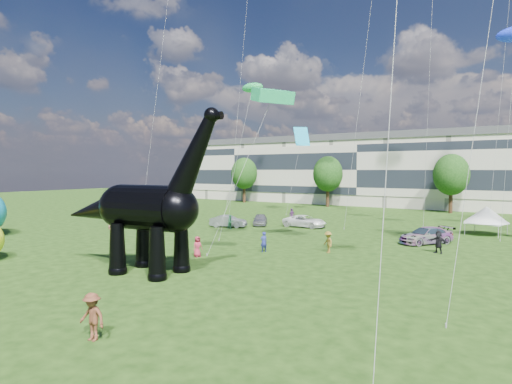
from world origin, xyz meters
The scene contains 13 objects.
ground centered at (0.00, 0.00, 0.00)m, with size 220.00×220.00×0.00m, color #16330C.
terrace_row centered at (-8.00, 62.00, 6.00)m, with size 78.00×11.00×12.00m, color beige.
tree_far_left centered at (-30.00, 53.00, 6.29)m, with size 5.20×5.20×9.44m.
tree_mid_left centered at (-12.00, 53.00, 6.29)m, with size 5.20×5.20×9.44m.
tree_mid_right centered at (8.00, 53.00, 6.29)m, with size 5.20×5.20×9.44m.
dinosaur_sculpture centered at (-1.92, 2.03, 3.97)m, with size 12.90×3.89×10.50m.
car_silver centered at (-8.22, 25.45, 0.67)m, with size 1.58×3.94×1.34m, color #A3A3A7.
car_grey centered at (-10.24, 21.89, 0.68)m, with size 1.44×4.14×1.36m, color gray.
car_white centered at (-3.02, 26.72, 0.68)m, with size 2.27×4.93×1.37m, color white.
car_dark centered at (10.86, 22.98, 0.74)m, with size 2.06×5.08×1.47m, color #595960.
gazebo_near centered at (14.72, 31.78, 2.02)m, with size 4.83×4.83×2.88m.
gazebo_left centered at (-24.10, 24.76, 1.93)m, with size 4.46×4.46×2.75m.
visitors centered at (-2.54, 14.87, 0.88)m, with size 58.35×41.17×1.88m.
Camera 1 is at (19.11, -16.49, 6.54)m, focal length 30.00 mm.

